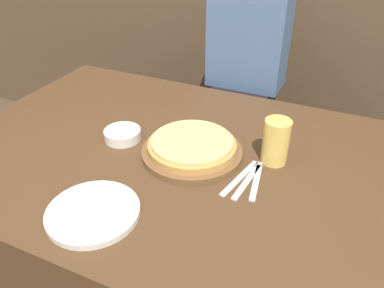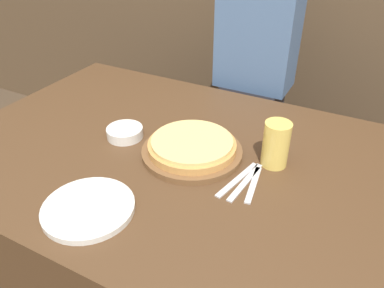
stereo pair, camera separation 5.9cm
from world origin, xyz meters
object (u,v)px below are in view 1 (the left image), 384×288
Objects in this scene: pizza_on_board at (192,148)px; fork at (240,178)px; diner_person at (244,93)px; spoon at (256,182)px; dinner_plate at (93,212)px; beer_glass at (276,140)px; dinner_knife at (248,180)px; side_bowl at (122,135)px.

pizza_on_board is 1.62× the size of fork.
diner_person is at bearing 106.16° from fork.
spoon is (0.05, -0.00, 0.00)m from fork.
dinner_plate reaches higher than fork.
beer_glass reaches higher than dinner_knife.
side_bowl reaches higher than dinner_plate.
diner_person is at bearing 115.11° from beer_glass.
side_bowl is at bearing 174.44° from fork.
fork is (-0.07, -0.13, -0.08)m from beer_glass.
dinner_plate is 0.43m from fork.
dinner_plate is at bearing -68.42° from side_bowl.
dinner_knife is at bearing 180.00° from spoon.
dinner_knife is 0.16× the size of diner_person.
spoon is at bearing -14.14° from pizza_on_board.
dinner_plate is 0.38m from side_bowl.
beer_glass is 0.15m from spoon.
spoon is at bearing -0.00° from fork.
fork is 1.17× the size of spoon.
beer_glass reaches higher than fork.
spoon is (-0.02, -0.13, -0.08)m from beer_glass.
fork is (0.18, -0.06, -0.02)m from pizza_on_board.
dinner_plate is 0.45m from dinner_knife.
dinner_plate is at bearing -108.16° from pizza_on_board.
beer_glass is 1.16× the size of side_bowl.
beer_glass reaches higher than dinner_plate.
spoon is (0.49, -0.04, -0.02)m from side_bowl.
spoon is at bearing -70.30° from diner_person.
side_bowl is 0.47m from dinner_knife.
dinner_knife is at bearing -15.75° from pizza_on_board.
beer_glass is at bearing 49.69° from dinner_plate.
spoon is at bearing -5.00° from side_bowl.
dinner_plate is (-0.37, -0.44, -0.07)m from beer_glass.
beer_glass is (0.25, 0.07, 0.05)m from pizza_on_board.
dinner_knife is at bearing -108.41° from beer_glass.
pizza_on_board reaches higher than dinner_knife.
dinner_knife and spoon have the same top height.
spoon is (0.03, 0.00, 0.00)m from dinner_knife.
spoon is 0.13× the size of diner_person.
pizza_on_board is 0.25× the size of diner_person.
pizza_on_board reaches higher than side_bowl.
side_bowl is 0.10× the size of diner_person.
pizza_on_board is 2.25× the size of beer_glass.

